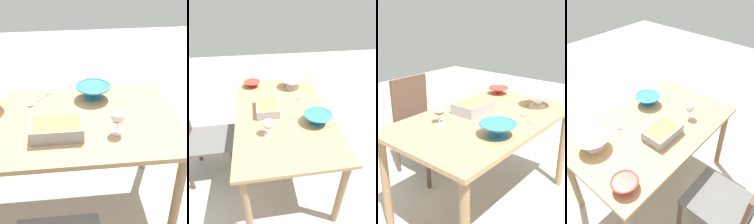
# 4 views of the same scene
# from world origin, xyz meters

# --- Properties ---
(ground_plane) EXTENTS (8.00, 8.00, 0.00)m
(ground_plane) POSITION_xyz_m (0.00, 0.00, 0.00)
(ground_plane) COLOR #B2ADA3
(dining_table) EXTENTS (1.35, 0.81, 0.72)m
(dining_table) POSITION_xyz_m (0.00, 0.00, 0.63)
(dining_table) COLOR tan
(dining_table) RESTS_ON ground_plane
(chair) EXTENTS (0.41, 0.45, 0.87)m
(chair) POSITION_xyz_m (-0.05, -0.77, 0.47)
(chair) COLOR #595959
(chair) RESTS_ON ground_plane
(wine_glass) EXTENTS (0.08, 0.08, 0.14)m
(wine_glass) POSITION_xyz_m (0.29, -0.15, 0.82)
(wine_glass) COLOR white
(wine_glass) RESTS_ON dining_table
(casserole_dish) EXTENTS (0.28, 0.19, 0.08)m
(casserole_dish) POSITION_xyz_m (-0.03, -0.13, 0.77)
(casserole_dish) COLOR #99999E
(casserole_dish) RESTS_ON dining_table
(mixing_bowl) EXTENTS (0.24, 0.24, 0.10)m
(mixing_bowl) POSITION_xyz_m (-0.45, 0.17, 0.78)
(mixing_bowl) COLOR white
(mixing_bowl) RESTS_ON dining_table
(small_bowl) EXTENTS (0.22, 0.22, 0.09)m
(small_bowl) POSITION_xyz_m (0.21, 0.25, 0.77)
(small_bowl) COLOR teal
(small_bowl) RESTS_ON dining_table
(serving_bowl) EXTENTS (0.17, 0.17, 0.06)m
(serving_bowl) POSITION_xyz_m (-0.53, -0.25, 0.76)
(serving_bowl) COLOR red
(serving_bowl) RESTS_ON dining_table
(serving_spoon) EXTENTS (0.15, 0.18, 0.01)m
(serving_spoon) POSITION_xyz_m (-0.17, 0.22, 0.73)
(serving_spoon) COLOR silver
(serving_spoon) RESTS_ON dining_table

